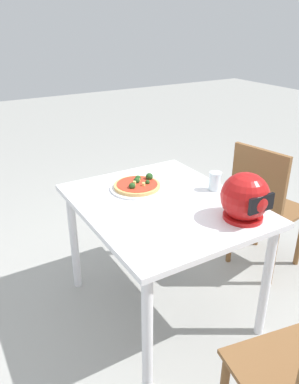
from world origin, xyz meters
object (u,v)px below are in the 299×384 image
motorcycle_helmet (245,198)px  chair_side (263,203)px  pizza (138,185)px  drinking_glass (215,181)px  dining_table (163,217)px

motorcycle_helmet → chair_side: (-0.54, -0.35, -0.32)m
pizza → drinking_glass: bearing=147.1°
dining_table → chair_side: bearing=180.0°
pizza → drinking_glass: (-0.37, 0.24, 0.03)m
drinking_glass → chair_side: chair_side is taller
dining_table → chair_side: 0.79m
pizza → motorcycle_helmet: bearing=115.5°
motorcycle_helmet → drinking_glass: (-0.10, -0.33, -0.06)m
dining_table → motorcycle_helmet: motorcycle_helmet is taller
pizza → motorcycle_helmet: motorcycle_helmet is taller
pizza → chair_side: (-0.82, 0.22, -0.24)m
dining_table → drinking_glass: bearing=176.5°
dining_table → pizza: size_ratio=3.87×
motorcycle_helmet → drinking_glass: motorcycle_helmet is taller
motorcycle_helmet → chair_side: motorcycle_helmet is taller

